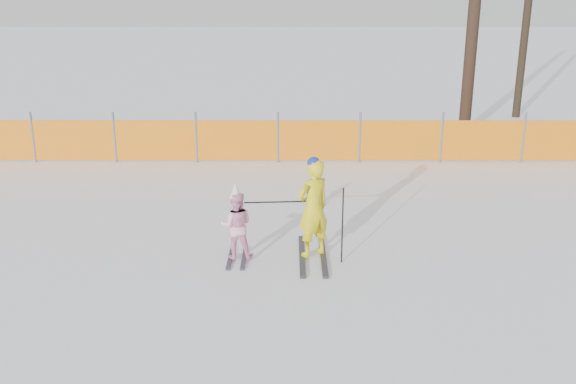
% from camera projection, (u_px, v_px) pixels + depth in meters
% --- Properties ---
extents(ground, '(120.00, 120.00, 0.00)m').
position_uv_depth(ground, '(288.00, 262.00, 10.14)').
color(ground, white).
rests_on(ground, ground).
extents(adult, '(0.69, 1.62, 1.67)m').
position_uv_depth(adult, '(313.00, 209.00, 10.07)').
color(adult, black).
rests_on(adult, ground).
extents(child, '(0.53, 0.89, 1.27)m').
position_uv_depth(child, '(236.00, 225.00, 10.07)').
color(child, black).
rests_on(child, ground).
extents(ski_poles, '(1.55, 0.22, 1.23)m').
position_uv_depth(ski_poles, '(313.00, 215.00, 9.96)').
color(ski_poles, black).
rests_on(ski_poles, ground).
extents(safety_fence, '(17.91, 0.06, 1.25)m').
position_uv_depth(safety_fence, '(231.00, 140.00, 15.69)').
color(safety_fence, '#595960').
rests_on(safety_fence, ground).
extents(tree_trunks, '(2.67, 2.80, 7.45)m').
position_uv_depth(tree_trunks, '(492.00, 10.00, 18.58)').
color(tree_trunks, black).
rests_on(tree_trunks, ground).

